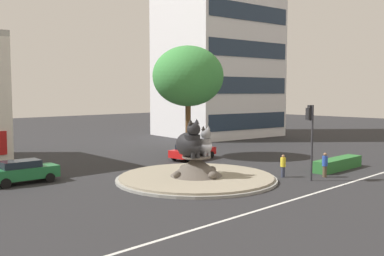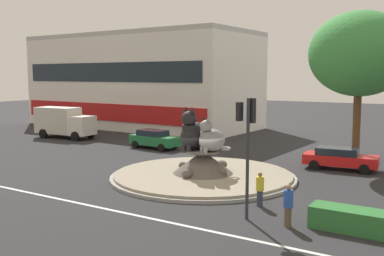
{
  "view_description": "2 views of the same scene",
  "coord_description": "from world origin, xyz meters",
  "px_view_note": "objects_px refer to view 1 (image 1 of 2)",
  "views": [
    {
      "loc": [
        -20.92,
        -21.41,
        6.11
      ],
      "look_at": [
        0.15,
        0.6,
        3.58
      ],
      "focal_mm": 41.03,
      "sensor_mm": 36.0,
      "label": 1
    },
    {
      "loc": [
        13.51,
        -22.69,
        6.17
      ],
      "look_at": [
        0.19,
        -1.55,
        3.21
      ],
      "focal_mm": 41.95,
      "sensor_mm": 36.0,
      "label": 2
    }
  ],
  "objects_px": {
    "office_tower": "(218,36)",
    "pedestrian_blue_shirt": "(325,164)",
    "broadleaf_tree_behind_island": "(188,76)",
    "pedestrian_yellow_shirt": "(283,165)",
    "sedan_on_far_lane": "(192,151)",
    "cat_statue_black": "(190,143)",
    "hatchback_near_shophouse": "(23,171)",
    "cat_statue_grey": "(203,144)",
    "traffic_light_mast": "(310,126)"
  },
  "relations": [
    {
      "from": "office_tower",
      "to": "pedestrian_blue_shirt",
      "type": "xyz_separation_m",
      "value": [
        -16.8,
        -26.17,
        -12.91
      ]
    },
    {
      "from": "broadleaf_tree_behind_island",
      "to": "pedestrian_yellow_shirt",
      "type": "height_order",
      "value": "broadleaf_tree_behind_island"
    },
    {
      "from": "pedestrian_yellow_shirt",
      "to": "sedan_on_far_lane",
      "type": "xyz_separation_m",
      "value": [
        1.07,
        10.48,
        -0.08
      ]
    },
    {
      "from": "cat_statue_black",
      "to": "hatchback_near_shophouse",
      "type": "bearing_deg",
      "value": -120.31
    },
    {
      "from": "cat_statue_grey",
      "to": "sedan_on_far_lane",
      "type": "bearing_deg",
      "value": 157.78
    },
    {
      "from": "cat_statue_grey",
      "to": "hatchback_near_shophouse",
      "type": "bearing_deg",
      "value": -110.18
    },
    {
      "from": "cat_statue_black",
      "to": "office_tower",
      "type": "xyz_separation_m",
      "value": [
        24.79,
        20.53,
        11.19
      ]
    },
    {
      "from": "pedestrian_blue_shirt",
      "to": "sedan_on_far_lane",
      "type": "bearing_deg",
      "value": 68.54
    },
    {
      "from": "cat_statue_grey",
      "to": "broadleaf_tree_behind_island",
      "type": "height_order",
      "value": "broadleaf_tree_behind_island"
    },
    {
      "from": "broadleaf_tree_behind_island",
      "to": "hatchback_near_shophouse",
      "type": "distance_m",
      "value": 17.45
    },
    {
      "from": "pedestrian_blue_shirt",
      "to": "sedan_on_far_lane",
      "type": "xyz_separation_m",
      "value": [
        -1.08,
        12.55,
        -0.16
      ]
    },
    {
      "from": "broadleaf_tree_behind_island",
      "to": "office_tower",
      "type": "bearing_deg",
      "value": 35.59
    },
    {
      "from": "traffic_light_mast",
      "to": "office_tower",
      "type": "height_order",
      "value": "office_tower"
    },
    {
      "from": "cat_statue_grey",
      "to": "hatchback_near_shophouse",
      "type": "height_order",
      "value": "cat_statue_grey"
    },
    {
      "from": "office_tower",
      "to": "pedestrian_blue_shirt",
      "type": "height_order",
      "value": "office_tower"
    },
    {
      "from": "cat_statue_black",
      "to": "office_tower",
      "type": "height_order",
      "value": "office_tower"
    },
    {
      "from": "traffic_light_mast",
      "to": "sedan_on_far_lane",
      "type": "distance_m",
      "value": 12.86
    },
    {
      "from": "sedan_on_far_lane",
      "to": "pedestrian_yellow_shirt",
      "type": "bearing_deg",
      "value": -102.06
    },
    {
      "from": "broadleaf_tree_behind_island",
      "to": "cat_statue_black",
      "type": "bearing_deg",
      "value": -132.72
    },
    {
      "from": "pedestrian_blue_shirt",
      "to": "office_tower",
      "type": "bearing_deg",
      "value": 30.93
    },
    {
      "from": "broadleaf_tree_behind_island",
      "to": "traffic_light_mast",
      "type": "bearing_deg",
      "value": -96.24
    },
    {
      "from": "cat_statue_grey",
      "to": "pedestrian_yellow_shirt",
      "type": "height_order",
      "value": "cat_statue_grey"
    },
    {
      "from": "cat_statue_black",
      "to": "traffic_light_mast",
      "type": "height_order",
      "value": "traffic_light_mast"
    },
    {
      "from": "traffic_light_mast",
      "to": "pedestrian_blue_shirt",
      "type": "distance_m",
      "value": 3.45
    },
    {
      "from": "pedestrian_yellow_shirt",
      "to": "office_tower",
      "type": "bearing_deg",
      "value": -33.89
    },
    {
      "from": "cat_statue_black",
      "to": "traffic_light_mast",
      "type": "distance_m",
      "value": 8.32
    },
    {
      "from": "traffic_light_mast",
      "to": "broadleaf_tree_behind_island",
      "type": "xyz_separation_m",
      "value": [
        1.51,
        13.78,
        3.72
      ]
    },
    {
      "from": "traffic_light_mast",
      "to": "pedestrian_blue_shirt",
      "type": "bearing_deg",
      "value": -82.33
    },
    {
      "from": "broadleaf_tree_behind_island",
      "to": "sedan_on_far_lane",
      "type": "height_order",
      "value": "broadleaf_tree_behind_island"
    },
    {
      "from": "pedestrian_yellow_shirt",
      "to": "sedan_on_far_lane",
      "type": "distance_m",
      "value": 10.53
    },
    {
      "from": "cat_statue_grey",
      "to": "traffic_light_mast",
      "type": "bearing_deg",
      "value": 58.92
    },
    {
      "from": "pedestrian_blue_shirt",
      "to": "broadleaf_tree_behind_island",
      "type": "bearing_deg",
      "value": 65.24
    },
    {
      "from": "cat_statue_grey",
      "to": "traffic_light_mast",
      "type": "height_order",
      "value": "traffic_light_mast"
    },
    {
      "from": "pedestrian_yellow_shirt",
      "to": "cat_statue_black",
      "type": "bearing_deg",
      "value": 62.93
    },
    {
      "from": "cat_statue_grey",
      "to": "pedestrian_yellow_shirt",
      "type": "bearing_deg",
      "value": 70.32
    },
    {
      "from": "office_tower",
      "to": "sedan_on_far_lane",
      "type": "height_order",
      "value": "office_tower"
    },
    {
      "from": "cat_statue_grey",
      "to": "pedestrian_blue_shirt",
      "type": "bearing_deg",
      "value": 67.81
    },
    {
      "from": "hatchback_near_shophouse",
      "to": "cat_statue_grey",
      "type": "bearing_deg",
      "value": -33.34
    },
    {
      "from": "office_tower",
      "to": "broadleaf_tree_behind_island",
      "type": "height_order",
      "value": "office_tower"
    },
    {
      "from": "traffic_light_mast",
      "to": "pedestrian_yellow_shirt",
      "type": "height_order",
      "value": "traffic_light_mast"
    },
    {
      "from": "broadleaf_tree_behind_island",
      "to": "pedestrian_yellow_shirt",
      "type": "xyz_separation_m",
      "value": [
        -1.76,
        -11.79,
        -6.67
      ]
    },
    {
      "from": "cat_statue_black",
      "to": "sedan_on_far_lane",
      "type": "height_order",
      "value": "cat_statue_black"
    },
    {
      "from": "cat_statue_black",
      "to": "pedestrian_blue_shirt",
      "type": "bearing_deg",
      "value": 64.84
    },
    {
      "from": "cat_statue_grey",
      "to": "hatchback_near_shophouse",
      "type": "distance_m",
      "value": 12.24
    },
    {
      "from": "broadleaf_tree_behind_island",
      "to": "pedestrian_blue_shirt",
      "type": "xyz_separation_m",
      "value": [
        0.39,
        -13.87,
        -6.6
      ]
    },
    {
      "from": "traffic_light_mast",
      "to": "pedestrian_yellow_shirt",
      "type": "bearing_deg",
      "value": 17.49
    },
    {
      "from": "cat_statue_black",
      "to": "traffic_light_mast",
      "type": "relative_size",
      "value": 0.53
    },
    {
      "from": "pedestrian_blue_shirt",
      "to": "hatchback_near_shophouse",
      "type": "distance_m",
      "value": 20.88
    },
    {
      "from": "cat_statue_grey",
      "to": "pedestrian_blue_shirt",
      "type": "distance_m",
      "value": 8.89
    },
    {
      "from": "hatchback_near_shophouse",
      "to": "pedestrian_blue_shirt",
      "type": "bearing_deg",
      "value": -34.18
    }
  ]
}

